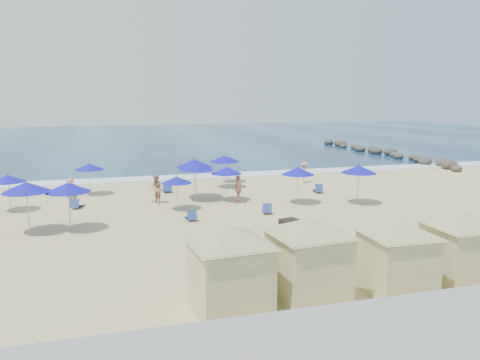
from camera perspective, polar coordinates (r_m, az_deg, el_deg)
The scene contains 31 objects.
ground at distance 24.20m, azimuth 0.50°, elevation -5.55°, with size 160.00×160.00×0.00m, color tan.
ocean at distance 77.90m, azimuth -11.16°, elevation 4.98°, with size 160.00×80.00×0.06m, color #0E2A50.
surf_line at distance 38.96m, azimuth -6.01°, elevation 0.38°, with size 160.00×2.50×0.08m, color white.
seawall at distance 12.50m, azimuth 19.42°, elevation -18.30°, with size 160.00×6.10×1.22m.
rock_jetty at distance 56.66m, azimuth 16.84°, elevation 3.31°, with size 2.56×26.66×0.96m.
trash_bin at distance 22.29m, azimuth 6.16°, elevation -5.86°, with size 0.83×0.83×0.83m, color black.
cabana_0 at distance 14.28m, azimuth -1.26°, elevation -9.52°, with size 4.71×4.71×2.96m.
cabana_1 at distance 15.35m, azimuth 8.36°, elevation -8.21°, with size 4.71×4.71×2.97m.
cabana_2 at distance 16.49m, azimuth 18.67°, elevation -7.78°, with size 4.41×4.41×2.77m.
cabana_3 at distance 18.24m, azimuth 25.37°, elevation -6.44°, with size 4.49×4.49×2.82m.
umbrella_1 at distance 24.51m, azimuth -24.62°, elevation -0.79°, with size 2.31×2.31×2.63m.
umbrella_2 at distance 29.87m, azimuth -26.44°, elevation 0.15°, with size 1.95×1.95×2.22m.
umbrella_3 at distance 24.22m, azimuth -20.23°, elevation -0.86°, with size 2.21×2.21×2.51m.
umbrella_4 at distance 33.01m, azimuth -17.91°, elevation 1.54°, with size 1.95×1.95×2.22m.
umbrella_5 at distance 30.37m, azimuth -5.59°, elevation 2.05°, with size 2.36×2.36×2.68m.
umbrella_6 at distance 27.36m, azimuth -7.73°, elevation 0.02°, with size 1.82×1.82×2.07m.
umbrella_7 at distance 29.65m, azimuth -5.33°, elevation 1.68°, with size 2.26×2.26×2.57m.
umbrella_8 at distance 29.50m, azimuth -1.64°, elevation 1.17°, with size 2.00×2.00×2.27m.
umbrella_9 at distance 36.28m, azimuth -1.46°, elevation 2.57°, with size 1.84×1.84×2.10m.
umbrella_10 at distance 28.95m, azimuth 7.07°, elevation 1.09°, with size 2.08×2.08×2.37m.
umbrella_11 at distance 29.52m, azimuth 14.27°, elevation 1.28°, with size 2.21×2.21×2.51m.
umbrella_12 at distance 33.92m, azimuth -1.99°, elevation 2.60°, with size 2.17×2.17×2.46m.
beach_chair_1 at distance 29.47m, azimuth -19.29°, elevation -2.87°, with size 0.83×1.22×0.62m.
beach_chair_2 at distance 32.99m, azimuth -8.90°, elevation -1.04°, with size 0.61×1.33×0.73m.
beach_chair_3 at distance 25.27m, azimuth -5.99°, elevation -4.43°, with size 0.52×1.13×0.62m.
beach_chair_4 at distance 26.71m, azimuth 3.29°, elevation -3.59°, with size 0.81×1.25×0.64m.
beach_chair_5 at distance 32.91m, azimuth 9.50°, elevation -1.13°, with size 0.82×1.31×0.67m.
beachgoer_0 at distance 29.87m, azimuth -19.83°, elevation -1.42°, with size 0.65×0.42×1.78m, color tan.
beachgoer_1 at distance 29.47m, azimuth -10.17°, elevation -1.09°, with size 0.88×0.69×1.81m, color tan.
beachgoer_2 at distance 29.17m, azimuth -0.23°, elevation -1.13°, with size 1.01×0.42×1.73m, color tan.
beachgoer_3 at distance 36.49m, azimuth 7.86°, elevation 0.93°, with size 1.06×0.61×1.64m, color tan.
Camera 1 is at (-6.66, -22.35, 6.44)m, focal length 35.00 mm.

